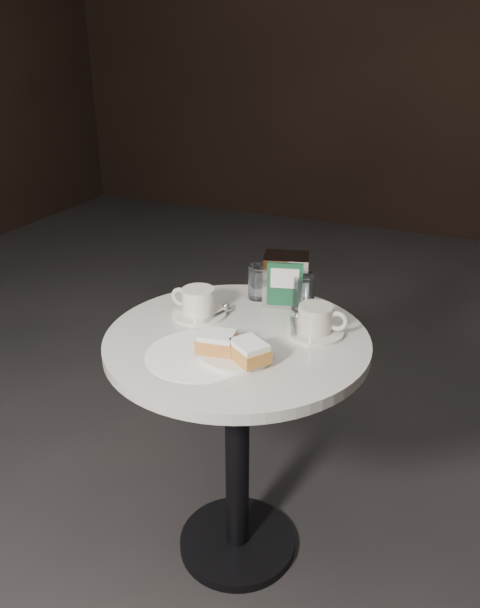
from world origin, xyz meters
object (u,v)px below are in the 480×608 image
(coffee_cup_left, at_px, (198,304))
(coffee_cup_right, at_px, (316,322))
(beignet_plate, at_px, (234,350))
(water_glass_right, at_px, (303,293))
(cafe_table, at_px, (237,399))
(napkin_dispenser, at_px, (286,280))
(water_glass_left, at_px, (259,282))

(coffee_cup_left, distance_m, coffee_cup_right, 0.34)
(beignet_plate, distance_m, water_glass_right, 0.34)
(cafe_table, xyz_separation_m, coffee_cup_left, (-0.15, 0.07, 0.23))
(water_glass_right, bearing_deg, coffee_cup_right, -59.08)
(napkin_dispenser, bearing_deg, water_glass_right, -35.81)
(cafe_table, height_order, water_glass_left, water_glass_left)
(water_glass_left, height_order, napkin_dispenser, napkin_dispenser)
(cafe_table, relative_size, water_glass_right, 6.93)
(beignet_plate, height_order, coffee_cup_left, coffee_cup_left)
(water_glass_left, relative_size, napkin_dispenser, 0.69)
(beignet_plate, bearing_deg, coffee_cup_left, 136.86)
(beignet_plate, height_order, water_glass_right, water_glass_right)
(water_glass_right, distance_m, napkin_dispenser, 0.07)
(cafe_table, height_order, beignet_plate, beignet_plate)
(water_glass_left, distance_m, napkin_dispenser, 0.09)
(coffee_cup_left, xyz_separation_m, water_glass_right, (0.26, 0.15, 0.02))
(cafe_table, height_order, napkin_dispenser, napkin_dispenser)
(beignet_plate, bearing_deg, cafe_table, 110.70)
(coffee_cup_right, xyz_separation_m, napkin_dispenser, (-0.14, 0.15, 0.04))
(coffee_cup_left, xyz_separation_m, water_glass_left, (0.11, 0.18, 0.01))
(coffee_cup_right, relative_size, napkin_dispenser, 1.14)
(coffee_cup_left, bearing_deg, water_glass_left, 60.13)
(water_glass_left, bearing_deg, coffee_cup_left, -121.26)
(napkin_dispenser, bearing_deg, coffee_cup_right, -63.66)
(coffee_cup_right, bearing_deg, cafe_table, -158.18)
(coffee_cup_right, relative_size, water_glass_left, 1.66)
(napkin_dispenser, bearing_deg, coffee_cup_left, -154.00)
(water_glass_left, bearing_deg, napkin_dispenser, -3.29)
(coffee_cup_left, bearing_deg, water_glass_right, 32.39)
(beignet_plate, relative_size, water_glass_left, 2.05)
(coffee_cup_left, xyz_separation_m, coffee_cup_right, (0.34, 0.02, -0.00))
(cafe_table, relative_size, coffee_cup_left, 4.44)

